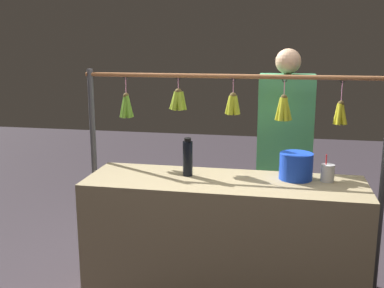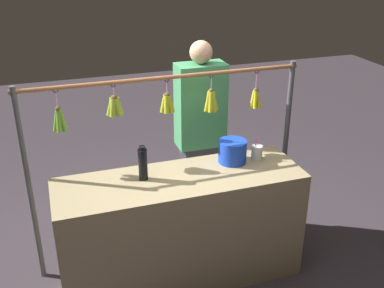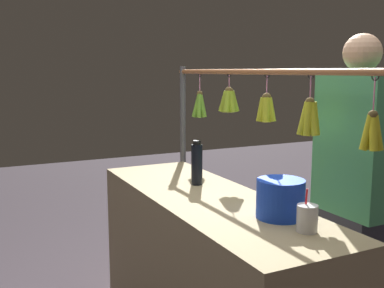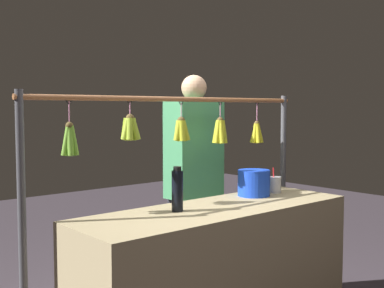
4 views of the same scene
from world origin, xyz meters
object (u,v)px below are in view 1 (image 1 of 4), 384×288
Objects in this scene: drink_cup at (328,173)px; vendor_person at (284,164)px; water_bottle at (188,158)px; blue_bucket at (296,166)px.

drink_cup is 0.63m from vendor_person.
water_bottle is 0.90m from vendor_person.
vendor_person is at bearing -63.22° from drink_cup.
water_bottle is at bearing 42.65° from vendor_person.
blue_bucket is at bearing -4.56° from drink_cup.
vendor_person is (-0.65, -0.60, -0.17)m from water_bottle.
blue_bucket is 0.21m from drink_cup.
water_bottle is at bearing 4.58° from blue_bucket.
vendor_person reaches higher than blue_bucket.
drink_cup reaches higher than blue_bucket.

